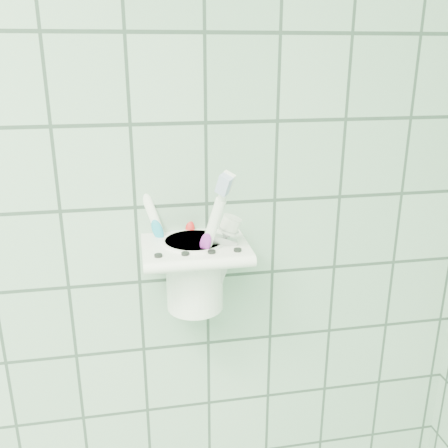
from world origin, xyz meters
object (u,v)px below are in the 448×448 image
object	(u,v)px
holder_bracket	(195,250)
toothbrush_blue	(186,235)
toothbrush_pink	(183,230)
toothpaste_tube	(199,252)
cup	(195,271)
toothbrush_orange	(188,224)

from	to	relation	value
holder_bracket	toothbrush_blue	world-z (taller)	toothbrush_blue
toothbrush_blue	toothbrush_pink	bearing A→B (deg)	-107.89
toothbrush_pink	toothbrush_blue	bearing A→B (deg)	70.69
holder_bracket	toothpaste_tube	distance (m)	0.01
cup	toothbrush_pink	world-z (taller)	toothbrush_pink
holder_bracket	toothbrush_blue	xyz separation A→B (m)	(-0.01, 0.02, 0.01)
holder_bracket	toothbrush_orange	distance (m)	0.04
holder_bracket	cup	distance (m)	0.03
cup	toothpaste_tube	size ratio (longest dim) A/B	0.70
toothbrush_pink	toothbrush_orange	xyz separation A→B (m)	(0.01, 0.01, 0.01)
holder_bracket	toothbrush_orange	xyz separation A→B (m)	(-0.01, 0.02, 0.03)
toothbrush_blue	toothbrush_orange	bearing A→B (deg)	10.21
cup	toothbrush_blue	bearing A→B (deg)	126.73
toothbrush_orange	toothpaste_tube	size ratio (longest dim) A/B	1.49
cup	toothbrush_orange	size ratio (longest dim) A/B	0.47
toothbrush_pink	toothpaste_tube	bearing A→B (deg)	-26.78
cup	toothbrush_orange	world-z (taller)	toothbrush_orange
holder_bracket	toothpaste_tube	size ratio (longest dim) A/B	0.97
cup	toothbrush_pink	size ratio (longest dim) A/B	0.49
toothbrush_pink	toothbrush_orange	size ratio (longest dim) A/B	0.95
toothbrush_orange	toothpaste_tube	xyz separation A→B (m)	(0.01, -0.02, -0.03)
toothpaste_tube	cup	bearing A→B (deg)	120.35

